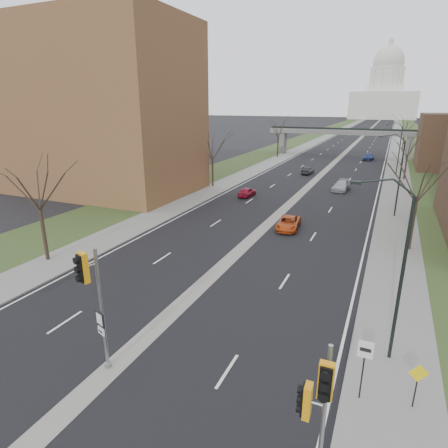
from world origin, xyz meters
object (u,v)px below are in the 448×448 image
Objects in this scene: car_right_near at (288,223)px; signal_pole_right at (318,400)px; speed_limit_sign at (364,359)px; car_right_far at (369,156)px; signal_pole_median at (92,290)px; car_left_far at (308,171)px; warning_sign at (417,380)px; car_left_near at (247,192)px; car_right_mid at (341,186)px.

signal_pole_right is at bearing -78.98° from car_right_near.
signal_pole_right is 1.93× the size of speed_limit_sign.
signal_pole_median is at bearing -87.92° from car_right_far.
car_left_far is at bearing 93.26° from car_right_near.
signal_pole_median is at bearing -101.57° from car_right_near.
signal_pole_median is 10.12m from signal_pole_right.
car_right_far is (-6.53, 73.29, -0.66)m from warning_sign.
car_right_mid is (10.94, 8.78, 0.06)m from car_left_near.
warning_sign is (3.12, 4.94, -2.03)m from signal_pole_right.
signal_pole_right is 2.60× the size of warning_sign.
car_left_far is 0.80× the size of car_right_mid.
warning_sign reaches higher than car_left_near.
signal_pole_median is 1.13× the size of signal_pole_right.
car_left_far is at bearing 87.54° from warning_sign.
car_right_near is (8.44, -10.99, -0.01)m from car_left_near.
car_left_near is at bearing 102.26° from warning_sign.
car_right_mid is (-7.95, 40.05, -0.76)m from warning_sign.
signal_pole_right is 1.21× the size of car_right_near.
signal_pole_right reaches higher than warning_sign.
signal_pole_median reaches higher than car_right_mid.
signal_pole_median is 2.93× the size of warning_sign.
car_left_far is 0.82× the size of car_right_far.
car_left_near is at bearing -99.41° from car_right_far.
speed_limit_sign is 22.34m from car_right_near.
speed_limit_sign is at bearing 171.37° from warning_sign.
car_left_far is at bearing 103.23° from speed_limit_sign.
warning_sign reaches higher than car_right_far.
car_left_near is at bearing -135.99° from car_right_mid.
signal_pole_median is 43.80m from car_right_mid.
car_left_far is 23.90m from car_right_far.
warning_sign is 0.44× the size of car_right_mid.
car_right_far reaches higher than car_left_far.
signal_pole_median is 1.64× the size of car_left_near.
car_right_far is at bearing 105.02° from signal_pole_median.
speed_limit_sign is 0.60× the size of car_right_far.
car_left_near is at bearing 83.49° from car_left_far.
warning_sign is at bearing 123.18° from car_left_near.
car_right_mid reaches higher than car_right_near.
car_right_near is at bearing -91.96° from car_right_mid.
car_right_far is at bearing 92.53° from speed_limit_sign.
car_right_mid is at bearing 103.16° from signal_pole_median.
car_left_far reaches higher than car_right_near.
car_left_near is 13.85m from car_right_near.
speed_limit_sign reaches higher than car_right_near.
speed_limit_sign is (11.08, 2.94, -2.16)m from signal_pole_median.
car_right_mid is at bearing -139.19° from car_left_near.
car_right_mid is (7.05, -10.90, 0.06)m from car_left_far.
signal_pole_median is at bearing 175.30° from warning_sign.
car_right_near is at bearing 111.25° from speed_limit_sign.
signal_pole_right reaches higher than speed_limit_sign.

